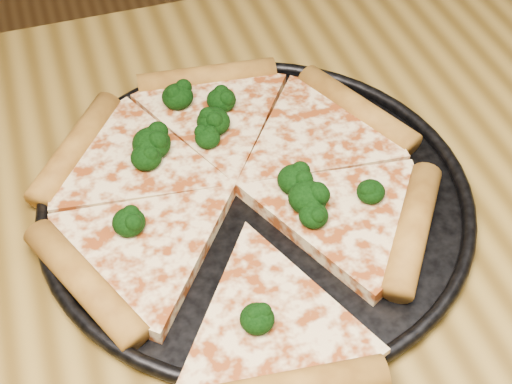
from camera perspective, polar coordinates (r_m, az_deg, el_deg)
name	(u,v)px	position (r m, az deg, el deg)	size (l,w,h in m)	color
dining_table	(189,368)	(0.71, -5.15, -13.20)	(1.20, 0.90, 0.75)	olive
pizza_pan	(256,198)	(0.69, 0.00, -0.46)	(0.40, 0.40, 0.02)	black
pizza	(237,192)	(0.69, -1.44, -0.03)	(0.39, 0.42, 0.03)	#FFDE9C
broccoli_florets	(224,163)	(0.70, -2.42, 2.21)	(0.24, 0.31, 0.03)	black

